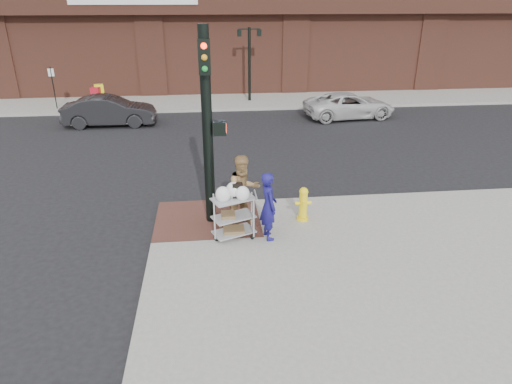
{
  "coord_description": "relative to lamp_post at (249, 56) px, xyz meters",
  "views": [
    {
      "loc": [
        -0.49,
        -10.29,
        5.74
      ],
      "look_at": [
        0.63,
        0.04,
        1.25
      ],
      "focal_mm": 32.0,
      "sensor_mm": 36.0,
      "label": 1
    }
  ],
  "objects": [
    {
      "name": "brick_curb_ramp",
      "position": [
        -2.6,
        -15.1,
        -2.46
      ],
      "size": [
        2.8,
        2.4,
        0.01
      ],
      "primitive_type": "cube",
      "color": "#512B26",
      "rests_on": "sidewalk_near"
    },
    {
      "name": "ground",
      "position": [
        -2.0,
        -16.0,
        -2.62
      ],
      "size": [
        220.0,
        220.0,
        0.0
      ],
      "primitive_type": "plane",
      "color": "black",
      "rests_on": "ground"
    },
    {
      "name": "fire_hydrant",
      "position": [
        -0.04,
        -15.45,
        -1.99
      ],
      "size": [
        0.44,
        0.31,
        0.94
      ],
      "color": "yellow",
      "rests_on": "sidewalk_near"
    },
    {
      "name": "newsbox_red",
      "position": [
        -8.41,
        -0.88,
        -1.93
      ],
      "size": [
        0.5,
        0.46,
        1.07
      ],
      "primitive_type": "cube",
      "rotation": [
        0.0,
        0.0,
        -0.12
      ],
      "color": "red",
      "rests_on": "sidewalk_far"
    },
    {
      "name": "utility_cart",
      "position": [
        -1.95,
        -16.16,
        -1.83
      ],
      "size": [
        1.16,
        0.91,
        1.42
      ],
      "color": "#98999D",
      "rests_on": "sidewalk_near"
    },
    {
      "name": "minivan_white",
      "position": [
        4.69,
        -4.07,
        -1.99
      ],
      "size": [
        4.76,
        2.61,
        1.27
      ],
      "primitive_type": "imported",
      "rotation": [
        0.0,
        0.0,
        1.69
      ],
      "color": "silver",
      "rests_on": "ground"
    },
    {
      "name": "sidewalk_far",
      "position": [
        10.5,
        16.0,
        -2.54
      ],
      "size": [
        65.0,
        36.0,
        0.15
      ],
      "primitive_type": "cube",
      "color": "gray",
      "rests_on": "ground"
    },
    {
      "name": "traffic_signal_pole",
      "position": [
        -2.48,
        -15.23,
        0.21
      ],
      "size": [
        0.61,
        0.51,
        5.0
      ],
      "color": "black",
      "rests_on": "sidewalk_near"
    },
    {
      "name": "sedan_dark",
      "position": [
        -7.1,
        -4.3,
        -1.91
      ],
      "size": [
        4.29,
        1.52,
        1.41
      ],
      "primitive_type": "imported",
      "rotation": [
        0.0,
        0.0,
        1.58
      ],
      "color": "black",
      "rests_on": "ground"
    },
    {
      "name": "newsbox_yellow",
      "position": [
        -8.3,
        -0.47,
        -1.9
      ],
      "size": [
        0.57,
        0.54,
        1.14
      ],
      "primitive_type": "cube",
      "rotation": [
        0.0,
        0.0,
        0.25
      ],
      "color": "yellow",
      "rests_on": "sidewalk_far"
    },
    {
      "name": "pedestrian_tan",
      "position": [
        -1.64,
        -15.54,
        -1.51
      ],
      "size": [
        1.15,
        1.04,
        1.92
      ],
      "primitive_type": "imported",
      "rotation": [
        0.0,
        0.0,
        0.41
      ],
      "color": "#9D7849",
      "rests_on": "sidewalk_near"
    },
    {
      "name": "parking_sign",
      "position": [
        -10.5,
        -1.0,
        -1.37
      ],
      "size": [
        0.05,
        0.05,
        2.2
      ],
      "primitive_type": "cylinder",
      "color": "black",
      "rests_on": "sidewalk_far"
    },
    {
      "name": "woman_blue",
      "position": [
        -1.1,
        -16.31,
        -1.6
      ],
      "size": [
        0.52,
        0.7,
        1.74
      ],
      "primitive_type": "imported",
      "rotation": [
        0.0,
        0.0,
        1.75
      ],
      "color": "navy",
      "rests_on": "sidewalk_near"
    },
    {
      "name": "lamp_post",
      "position": [
        0.0,
        0.0,
        0.0
      ],
      "size": [
        1.32,
        0.22,
        4.0
      ],
      "color": "black",
      "rests_on": "sidewalk_far"
    }
  ]
}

